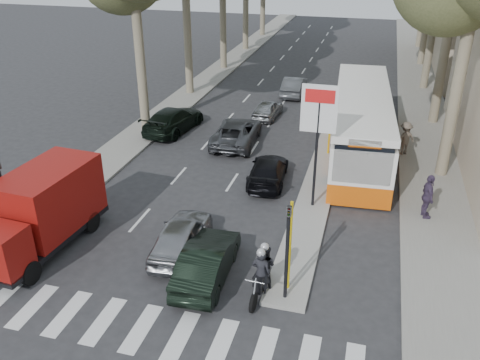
{
  "coord_description": "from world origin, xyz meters",
  "views": [
    {
      "loc": [
        5.35,
        -14.83,
        11.15
      ],
      "look_at": [
        0.26,
        3.73,
        1.6
      ],
      "focal_mm": 38.0,
      "sensor_mm": 36.0,
      "label": 1
    }
  ],
  "objects_px": {
    "dark_hatchback": "(207,261)",
    "red_truck": "(42,210)",
    "city_bus": "(361,123)",
    "motorcycle": "(262,271)",
    "silver_hatchback": "(181,236)"
  },
  "relations": [
    {
      "from": "city_bus",
      "to": "dark_hatchback",
      "type": "bearing_deg",
      "value": -112.7
    },
    {
      "from": "dark_hatchback",
      "to": "motorcycle",
      "type": "distance_m",
      "value": 2.07
    },
    {
      "from": "dark_hatchback",
      "to": "red_truck",
      "type": "bearing_deg",
      "value": -4.69
    },
    {
      "from": "silver_hatchback",
      "to": "red_truck",
      "type": "distance_m",
      "value": 5.37
    },
    {
      "from": "silver_hatchback",
      "to": "dark_hatchback",
      "type": "bearing_deg",
      "value": 134.59
    },
    {
      "from": "dark_hatchback",
      "to": "motorcycle",
      "type": "xyz_separation_m",
      "value": [
        2.05,
        -0.26,
        0.17
      ]
    },
    {
      "from": "dark_hatchback",
      "to": "red_truck",
      "type": "xyz_separation_m",
      "value": [
        -6.65,
        0.25,
        0.92
      ]
    },
    {
      "from": "city_bus",
      "to": "motorcycle",
      "type": "distance_m",
      "value": 13.3
    },
    {
      "from": "dark_hatchback",
      "to": "red_truck",
      "type": "height_order",
      "value": "red_truck"
    },
    {
      "from": "red_truck",
      "to": "city_bus",
      "type": "relative_size",
      "value": 0.45
    },
    {
      "from": "dark_hatchback",
      "to": "red_truck",
      "type": "distance_m",
      "value": 6.72
    },
    {
      "from": "red_truck",
      "to": "motorcycle",
      "type": "height_order",
      "value": "red_truck"
    },
    {
      "from": "motorcycle",
      "to": "dark_hatchback",
      "type": "bearing_deg",
      "value": 175.92
    },
    {
      "from": "silver_hatchback",
      "to": "dark_hatchback",
      "type": "distance_m",
      "value": 1.95
    },
    {
      "from": "dark_hatchback",
      "to": "motorcycle",
      "type": "relative_size",
      "value": 1.89
    }
  ]
}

